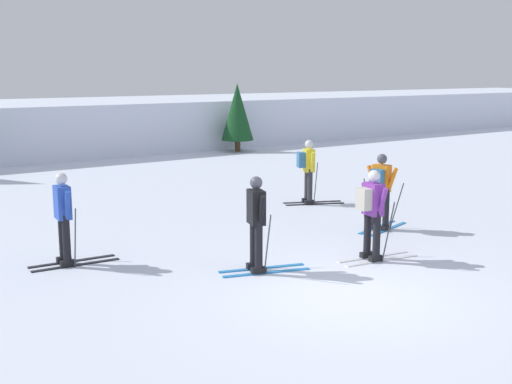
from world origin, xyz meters
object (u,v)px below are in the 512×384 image
at_px(skier_blue, 64,216).
at_px(conifer_far_left, 237,112).
at_px(skier_black, 257,221).
at_px(skier_yellow, 308,168).
at_px(skier_orange, 381,188).
at_px(skier_purple, 372,211).

xyz_separation_m(skier_blue, conifer_far_left, (11.81, 12.36, 0.82)).
bearing_deg(skier_blue, conifer_far_left, 46.31).
bearing_deg(conifer_far_left, skier_blue, -133.69).
bearing_deg(skier_black, skier_yellow, 42.26).
bearing_deg(skier_yellow, skier_black, -137.74).
height_order(skier_orange, conifer_far_left, conifer_far_left).
xyz_separation_m(skier_blue, skier_purple, (4.78, -2.96, 0.04)).
height_order(skier_blue, skier_orange, same).
relative_size(skier_orange, skier_purple, 1.00).
distance_m(skier_black, skier_purple, 2.24).
height_order(skier_yellow, conifer_far_left, conifer_far_left).
bearing_deg(skier_yellow, skier_blue, -166.09).
distance_m(skier_purple, conifer_far_left, 16.88).
distance_m(skier_black, skier_blue, 3.51).
bearing_deg(skier_black, conifer_far_left, 58.00).
relative_size(skier_orange, conifer_far_left, 0.57).
xyz_separation_m(skier_yellow, skier_purple, (-2.35, -4.73, 0.00)).
bearing_deg(skier_black, skier_blue, 138.63).
bearing_deg(skier_purple, skier_black, 163.30).
xyz_separation_m(skier_yellow, skier_orange, (-0.52, -3.16, -0.00)).
relative_size(skier_black, conifer_far_left, 0.57).
bearing_deg(skier_purple, skier_blue, 148.21).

